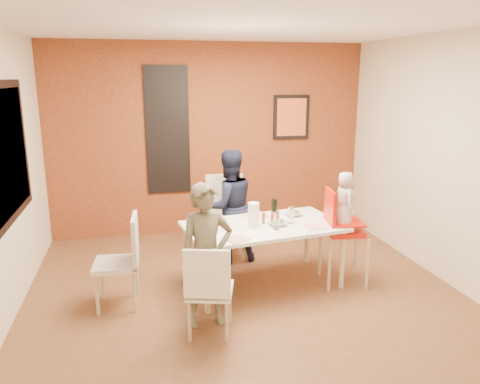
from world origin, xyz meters
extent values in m
plane|color=brown|center=(0.00, 0.00, 0.00)|extent=(4.50, 4.50, 0.00)
cube|color=white|center=(0.00, 0.00, 2.70)|extent=(4.50, 4.50, 0.02)
cube|color=beige|center=(0.00, 2.25, 1.35)|extent=(4.50, 0.02, 2.70)
cube|color=beige|center=(0.00, -2.25, 1.35)|extent=(4.50, 0.02, 2.70)
cube|color=beige|center=(2.25, 0.00, 1.35)|extent=(0.02, 4.50, 2.70)
cube|color=maroon|center=(0.00, 2.23, 1.35)|extent=(4.50, 0.02, 2.70)
cube|color=black|center=(-2.22, 0.20, 1.55)|extent=(0.05, 1.70, 1.30)
cube|color=black|center=(-2.21, 0.20, 1.55)|extent=(0.02, 1.55, 1.15)
cube|color=white|center=(-0.60, 2.21, 1.50)|extent=(0.55, 0.03, 1.70)
cube|color=black|center=(-0.60, 2.21, 1.50)|extent=(0.60, 0.03, 1.76)
cube|color=black|center=(1.20, 2.21, 1.65)|extent=(0.54, 0.03, 0.64)
cube|color=orange|center=(1.20, 2.19, 1.65)|extent=(0.44, 0.01, 0.54)
cube|color=white|center=(0.25, 0.24, 0.67)|extent=(1.77, 1.15, 0.04)
cylinder|color=beige|center=(-0.45, -0.25, 0.33)|extent=(0.06, 0.06, 0.65)
cylinder|color=beige|center=(-0.56, 0.52, 0.33)|extent=(0.06, 0.06, 0.65)
cylinder|color=beige|center=(1.05, -0.03, 0.33)|extent=(0.06, 0.06, 0.65)
cylinder|color=beige|center=(0.94, 0.73, 0.33)|extent=(0.06, 0.06, 0.65)
cube|color=white|center=(-0.48, -0.61, 0.40)|extent=(0.49, 0.49, 0.04)
cube|color=white|center=(-0.53, -0.78, 0.63)|extent=(0.39, 0.14, 0.45)
cylinder|color=tan|center=(-0.28, -0.50, 0.19)|extent=(0.03, 0.03, 0.39)
cylinder|color=tan|center=(-0.37, -0.81, 0.19)|extent=(0.03, 0.03, 0.39)
cylinder|color=tan|center=(-0.59, -0.41, 0.19)|extent=(0.03, 0.03, 0.39)
cylinder|color=tan|center=(-0.68, -0.72, 0.19)|extent=(0.03, 0.03, 0.39)
cube|color=silver|center=(0.02, 1.17, 0.48)|extent=(0.50, 0.50, 0.05)
cube|color=silver|center=(0.04, 1.38, 0.75)|extent=(0.47, 0.08, 0.54)
cylinder|color=#C2AC90|center=(-0.18, 0.99, 0.23)|extent=(0.04, 0.04, 0.46)
cylinder|color=#C2AC90|center=(-0.16, 1.37, 0.23)|extent=(0.04, 0.04, 0.46)
cylinder|color=#C2AC90|center=(0.20, 0.96, 0.23)|extent=(0.04, 0.04, 0.46)
cylinder|color=#C2AC90|center=(0.23, 1.35, 0.23)|extent=(0.04, 0.04, 0.46)
cube|color=beige|center=(-1.29, 0.10, 0.44)|extent=(0.46, 0.46, 0.05)
cube|color=beige|center=(-1.10, 0.09, 0.68)|extent=(0.07, 0.43, 0.49)
cylinder|color=tan|center=(-1.45, 0.29, 0.21)|extent=(0.04, 0.04, 0.42)
cylinder|color=tan|center=(-1.11, 0.26, 0.21)|extent=(0.04, 0.04, 0.42)
cylinder|color=tan|center=(-1.48, -0.06, 0.21)|extent=(0.04, 0.04, 0.42)
cylinder|color=tan|center=(-1.13, -0.09, 0.21)|extent=(0.04, 0.04, 0.42)
cube|color=red|center=(1.12, 0.11, 0.60)|extent=(0.42, 0.42, 0.05)
cube|color=red|center=(0.95, 0.13, 0.84)|extent=(0.09, 0.37, 0.43)
cube|color=red|center=(1.12, 0.11, 0.70)|extent=(0.42, 0.42, 0.02)
cylinder|color=#C4AE92|center=(1.29, -0.13, 0.28)|extent=(0.03, 0.03, 0.57)
cylinder|color=#C4AE92|center=(0.89, -0.06, 0.28)|extent=(0.03, 0.03, 0.57)
cylinder|color=#C4AE92|center=(1.36, 0.28, 0.28)|extent=(0.03, 0.03, 0.57)
cylinder|color=#C4AE92|center=(0.95, 0.34, 0.28)|extent=(0.03, 0.03, 0.57)
imported|color=brown|center=(-0.48, -0.45, 0.67)|extent=(0.51, 0.36, 1.33)
imported|color=black|center=(0.02, 1.01, 0.70)|extent=(0.75, 0.63, 1.39)
imported|color=beige|center=(1.10, 0.11, 0.94)|extent=(0.20, 0.31, 0.63)
cube|color=white|center=(-0.13, -0.15, 0.69)|extent=(0.26, 0.26, 0.01)
cube|color=white|center=(0.25, 0.59, 0.70)|extent=(0.30, 0.30, 0.01)
cube|color=white|center=(0.76, 0.05, 0.70)|extent=(0.23, 0.23, 0.01)
cube|color=silver|center=(-0.40, 0.39, 0.70)|extent=(0.22, 0.22, 0.01)
imported|color=silver|center=(0.39, 0.20, 0.71)|extent=(0.21, 0.21, 0.05)
imported|color=white|center=(0.67, 0.50, 0.71)|extent=(0.24, 0.24, 0.05)
cylinder|color=black|center=(0.39, 0.34, 0.81)|extent=(0.07, 0.07, 0.25)
cylinder|color=white|center=(0.34, 0.07, 0.78)|extent=(0.06, 0.06, 0.18)
cylinder|color=silver|center=(0.54, 0.24, 0.78)|extent=(0.06, 0.06, 0.18)
cylinder|color=white|center=(0.12, 0.19, 0.82)|extent=(0.12, 0.12, 0.26)
cylinder|color=red|center=(0.34, 0.23, 0.76)|extent=(0.04, 0.04, 0.14)
cylinder|color=#2E6E24|center=(0.41, 0.30, 0.76)|extent=(0.03, 0.03, 0.13)
cylinder|color=brown|center=(0.25, 0.28, 0.75)|extent=(0.03, 0.03, 0.12)
cylinder|color=orange|center=(1.01, 0.35, 0.74)|extent=(0.06, 0.06, 0.11)
camera|label=1|loc=(-1.05, -4.34, 2.23)|focal=35.00mm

